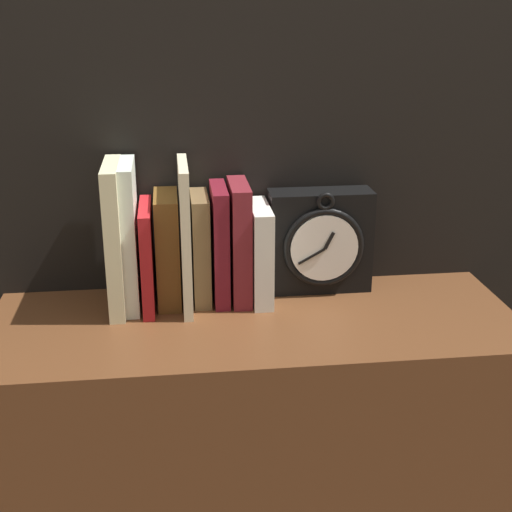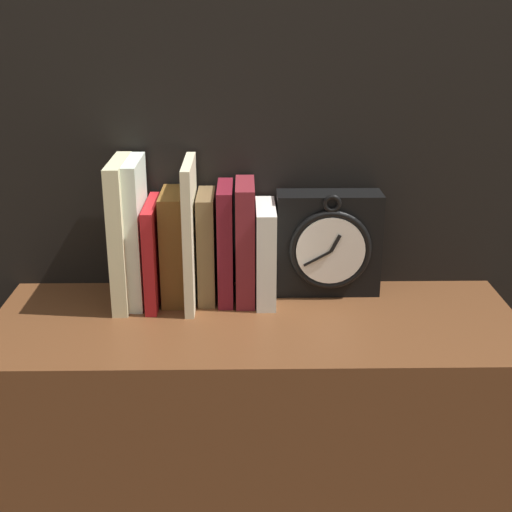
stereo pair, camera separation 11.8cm
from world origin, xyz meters
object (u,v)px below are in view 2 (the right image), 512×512
(book_slot2_red, at_px, (153,253))
(book_slot6_maroon, at_px, (226,243))
(clock, at_px, (328,244))
(book_slot7_maroon, at_px, (245,242))
(book_slot8_white, at_px, (266,253))
(book_slot0_cream, at_px, (122,233))
(book_slot3_brown, at_px, (174,246))
(book_slot5_brown, at_px, (207,246))
(book_slot1_white, at_px, (137,232))
(book_slot4_cream, at_px, (190,234))

(book_slot2_red, bearing_deg, book_slot6_maroon, 5.82)
(clock, distance_m, book_slot7_maroon, 0.15)
(book_slot2_red, distance_m, book_slot8_white, 0.20)
(book_slot0_cream, height_order, book_slot3_brown, book_slot0_cream)
(book_slot7_maroon, bearing_deg, book_slot5_brown, 175.25)
(book_slot5_brown, bearing_deg, book_slot7_maroon, -4.75)
(book_slot2_red, bearing_deg, book_slot0_cream, -178.42)
(book_slot5_brown, bearing_deg, clock, 4.52)
(book_slot1_white, distance_m, book_slot5_brown, 0.13)
(book_slot2_red, relative_size, book_slot7_maroon, 0.85)
(clock, xyz_separation_m, book_slot7_maroon, (-0.15, -0.02, 0.01))
(clock, height_order, book_slot4_cream, book_slot4_cream)
(clock, relative_size, book_slot5_brown, 1.01)
(book_slot0_cream, relative_size, book_slot1_white, 1.00)
(book_slot5_brown, distance_m, book_slot8_white, 0.11)
(book_slot1_white, relative_size, book_slot3_brown, 1.30)
(book_slot4_cream, bearing_deg, book_slot3_brown, 149.99)
(clock, xyz_separation_m, book_slot8_white, (-0.12, -0.03, -0.01))
(clock, relative_size, book_slot4_cream, 0.77)
(clock, xyz_separation_m, book_slot5_brown, (-0.22, -0.02, 0.00))
(book_slot3_brown, relative_size, book_slot8_white, 1.13)
(book_slot3_brown, bearing_deg, book_slot4_cream, -30.01)
(book_slot5_brown, xyz_separation_m, book_slot7_maroon, (0.07, -0.01, 0.01))
(clock, height_order, book_slot7_maroon, book_slot7_maroon)
(book_slot3_brown, relative_size, book_slot5_brown, 1.02)
(book_slot1_white, distance_m, book_slot3_brown, 0.07)
(book_slot3_brown, xyz_separation_m, book_slot6_maroon, (0.09, -0.00, 0.01))
(book_slot0_cream, bearing_deg, book_slot1_white, 17.76)
(book_slot0_cream, relative_size, book_slot4_cream, 1.01)
(book_slot6_maroon, relative_size, book_slot7_maroon, 0.98)
(book_slot0_cream, distance_m, book_slot8_white, 0.26)
(clock, bearing_deg, book_slot1_white, -175.32)
(book_slot3_brown, xyz_separation_m, book_slot4_cream, (0.03, -0.02, 0.03))
(book_slot7_maroon, bearing_deg, clock, 8.69)
(book_slot2_red, xyz_separation_m, book_slot3_brown, (0.04, 0.01, 0.01))
(book_slot6_maroon, bearing_deg, book_slot4_cream, -164.14)
(book_slot0_cream, height_order, book_slot5_brown, book_slot0_cream)
(book_slot8_white, bearing_deg, book_slot6_maroon, 175.00)
(book_slot1_white, height_order, book_slot4_cream, same)
(clock, distance_m, book_slot0_cream, 0.37)
(book_slot7_maroon, height_order, book_slot8_white, book_slot7_maroon)
(clock, relative_size, book_slot1_white, 0.76)
(book_slot1_white, distance_m, book_slot7_maroon, 0.19)
(book_slot6_maroon, distance_m, book_slot7_maroon, 0.04)
(book_slot4_cream, relative_size, book_slot5_brown, 1.32)
(clock, xyz_separation_m, book_slot3_brown, (-0.28, -0.02, 0.00))
(book_slot0_cream, bearing_deg, book_slot7_maroon, 3.42)
(book_slot0_cream, relative_size, book_slot2_red, 1.41)
(clock, bearing_deg, book_slot0_cream, -174.39)
(book_slot3_brown, bearing_deg, book_slot8_white, -2.43)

